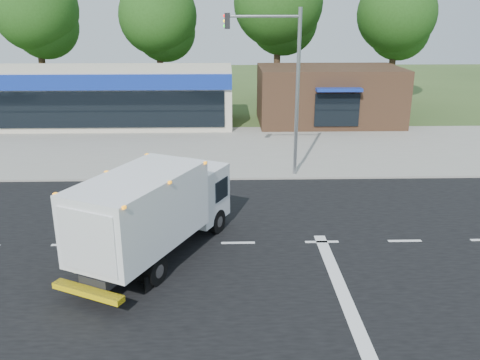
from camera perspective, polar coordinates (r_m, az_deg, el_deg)
The scene contains 11 objects.
ground at distance 18.22m, azimuth -0.23°, elevation -7.11°, with size 120.00×120.00×0.00m, color #385123.
road_asphalt at distance 18.22m, azimuth -0.23°, elevation -7.10°, with size 60.00×14.00×0.02m, color black.
sidewalk at distance 25.83m, azimuth -0.65°, elevation 0.96°, with size 60.00×2.40×0.12m, color gray.
parking_apron at distance 31.42m, azimuth -0.82°, elevation 4.10°, with size 60.00×9.00×0.02m, color gray.
lane_markings at distance 17.09m, azimuth 4.47°, elevation -8.96°, with size 55.20×7.00×0.01m.
ems_box_truck at distance 16.71m, azimuth -9.66°, elevation -3.11°, with size 5.07×7.28×3.13m.
emergency_worker at distance 16.81m, azimuth -17.83°, elevation -7.05°, with size 0.74×0.69×1.81m.
retail_strip_mall at distance 37.80m, azimuth -14.91°, elevation 9.09°, with size 18.00×6.20×4.00m.
brown_storefront at distance 37.59m, azimuth 9.92°, elevation 9.36°, with size 10.00×6.70×4.00m.
traffic_signal_pole at distance 24.34m, azimuth 5.00°, elevation 11.53°, with size 3.51×0.25×8.00m.
background_trees at distance 44.57m, azimuth -2.27°, elevation 18.00°, with size 36.77×7.39×12.10m.
Camera 1 is at (-0.37, -16.40, 7.95)m, focal length 38.00 mm.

